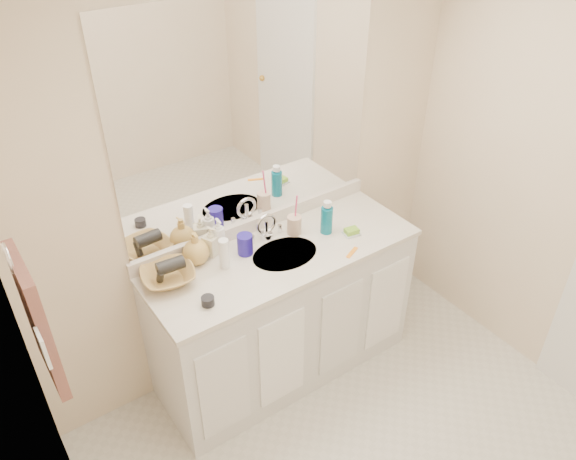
{
  "coord_description": "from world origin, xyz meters",
  "views": [
    {
      "loc": [
        -1.35,
        -0.97,
        2.68
      ],
      "look_at": [
        0.0,
        0.97,
        1.05
      ],
      "focal_mm": 35.0,
      "sensor_mm": 36.0,
      "label": 1
    }
  ],
  "objects": [
    {
      "name": "blue_mug",
      "position": [
        -0.17,
        1.13,
        0.94
      ],
      "size": [
        0.1,
        0.1,
        0.11
      ],
      "primitive_type": "cylinder",
      "rotation": [
        0.0,
        0.0,
        0.17
      ],
      "color": "#211595",
      "rests_on": "countertop"
    },
    {
      "name": "soap_dish",
      "position": [
        0.41,
        0.94,
        0.89
      ],
      "size": [
        0.1,
        0.08,
        0.01
      ],
      "primitive_type": "cube",
      "rotation": [
        0.0,
        0.0,
        -0.18
      ],
      "color": "silver",
      "rests_on": "countertop"
    },
    {
      "name": "green_soap",
      "position": [
        0.41,
        0.94,
        0.9
      ],
      "size": [
        0.08,
        0.07,
        0.03
      ],
      "primitive_type": "cube",
      "rotation": [
        0.0,
        0.0,
        -0.18
      ],
      "color": "#7ABA2D",
      "rests_on": "soap_dish"
    },
    {
      "name": "countertop",
      "position": [
        0.0,
        1.02,
        0.86
      ],
      "size": [
        1.52,
        0.57,
        0.03
      ],
      "primitive_type": "cube",
      "color": "silver",
      "rests_on": "vanity_cabinet"
    },
    {
      "name": "faucet",
      "position": [
        0.0,
        1.18,
        0.94
      ],
      "size": [
        0.02,
        0.02,
        0.11
      ],
      "primitive_type": "cylinder",
      "color": "silver",
      "rests_on": "countertop"
    },
    {
      "name": "extra_white_bottle",
      "position": [
        -0.32,
        1.09,
        0.96
      ],
      "size": [
        0.06,
        0.06,
        0.17
      ],
      "primitive_type": "cylinder",
      "rotation": [
        0.0,
        0.0,
        0.06
      ],
      "color": "white",
      "rests_on": "countertop"
    },
    {
      "name": "mirror",
      "position": [
        0.0,
        1.29,
        1.56
      ],
      "size": [
        1.48,
        0.01,
        1.2
      ],
      "primitive_type": "cube",
      "color": "white",
      "rests_on": "wall_back"
    },
    {
      "name": "wicker_basket",
      "position": [
        -0.61,
        1.15,
        0.91
      ],
      "size": [
        0.31,
        0.31,
        0.07
      ],
      "primitive_type": "imported",
      "rotation": [
        0.0,
        0.0,
        -0.18
      ],
      "color": "#AB8345",
      "rests_on": "countertop"
    },
    {
      "name": "dark_jar",
      "position": [
        -0.53,
        0.88,
        0.9
      ],
      "size": [
        0.08,
        0.08,
        0.04
      ],
      "primitive_type": "cylinder",
      "rotation": [
        0.0,
        0.0,
        0.36
      ],
      "color": "black",
      "rests_on": "countertop"
    },
    {
      "name": "soap_bottle_white",
      "position": [
        -0.27,
        1.23,
        0.98
      ],
      "size": [
        0.08,
        0.08,
        0.2
      ],
      "primitive_type": "imported",
      "rotation": [
        0.0,
        0.0,
        -0.04
      ],
      "color": "white",
      "rests_on": "countertop"
    },
    {
      "name": "orange_comb",
      "position": [
        0.3,
        0.81,
        0.88
      ],
      "size": [
        0.11,
        0.06,
        0.0
      ],
      "primitive_type": "cube",
      "rotation": [
        0.0,
        0.0,
        0.42
      ],
      "color": "orange",
      "rests_on": "countertop"
    },
    {
      "name": "switch_plate",
      "position": [
        -1.27,
        0.57,
        1.3
      ],
      "size": [
        0.01,
        0.08,
        0.13
      ],
      "primitive_type": "cube",
      "color": "white",
      "rests_on": "wall_left"
    },
    {
      "name": "soap_bottle_yellow",
      "position": [
        -0.42,
        1.21,
        0.97
      ],
      "size": [
        0.16,
        0.16,
        0.18
      ],
      "primitive_type": "imported",
      "rotation": [
        0.0,
        0.0,
        -0.17
      ],
      "color": "tan",
      "rests_on": "countertop"
    },
    {
      "name": "vanity_cabinet",
      "position": [
        0.0,
        1.02,
        0.42
      ],
      "size": [
        1.5,
        0.55,
        0.85
      ],
      "primitive_type": "cube",
      "color": "silver",
      "rests_on": "floor"
    },
    {
      "name": "soap_bottle_cream",
      "position": [
        -0.32,
        1.23,
        0.96
      ],
      "size": [
        0.1,
        0.1,
        0.17
      ],
      "primitive_type": "imported",
      "rotation": [
        0.0,
        0.0,
        0.41
      ],
      "color": "beige",
      "rests_on": "countertop"
    },
    {
      "name": "sink_basin",
      "position": [
        0.0,
        1.0,
        0.87
      ],
      "size": [
        0.37,
        0.37,
        0.02
      ],
      "primitive_type": "cylinder",
      "color": "beige",
      "rests_on": "countertop"
    },
    {
      "name": "hand_towel",
      "position": [
        -1.25,
        0.77,
        1.25
      ],
      "size": [
        0.04,
        0.32,
        0.55
      ],
      "primitive_type": "cube",
      "color": "brown",
      "rests_on": "towel_ring"
    },
    {
      "name": "towel_ring",
      "position": [
        -1.27,
        0.77,
        1.55
      ],
      "size": [
        0.01,
        0.11,
        0.11
      ],
      "primitive_type": "torus",
      "rotation": [
        0.0,
        1.57,
        0.0
      ],
      "color": "silver",
      "rests_on": "wall_left"
    },
    {
      "name": "backsplash",
      "position": [
        0.0,
        1.29,
        0.92
      ],
      "size": [
        1.52,
        0.03,
        0.08
      ],
      "primitive_type": "cube",
      "color": "silver",
      "rests_on": "countertop"
    },
    {
      "name": "toothbrush",
      "position": [
        0.16,
        1.13,
        1.03
      ],
      "size": [
        0.02,
        0.04,
        0.2
      ],
      "primitive_type": "cylinder",
      "rotation": [
        0.14,
        0.0,
        -0.18
      ],
      "color": "#FF4381",
      "rests_on": "tan_cup"
    },
    {
      "name": "tan_cup",
      "position": [
        0.15,
        1.13,
        0.93
      ],
      "size": [
        0.09,
        0.09,
        0.11
      ],
      "primitive_type": "cylinder",
      "rotation": [
        0.0,
        0.0,
        -0.19
      ],
      "color": "beige",
      "rests_on": "countertop"
    },
    {
      "name": "hair_dryer",
      "position": [
        -0.59,
        1.15,
        0.97
      ],
      "size": [
        0.14,
        0.08,
        0.07
      ],
      "primitive_type": "cylinder",
      "rotation": [
        0.0,
        1.57,
        -0.07
      ],
      "color": "black",
      "rests_on": "wicker_basket"
    },
    {
      "name": "mouthwash_bottle",
      "position": [
        0.31,
        1.04,
        0.96
      ],
      "size": [
        0.08,
        0.08,
        0.16
      ],
      "primitive_type": "cylinder",
      "rotation": [
        0.0,
        0.0,
        -0.16
      ],
      "color": "#0A6882",
      "rests_on": "countertop"
    },
    {
      "name": "wall_back",
      "position": [
        0.0,
        1.3,
        1.2
      ],
      "size": [
        2.6,
        0.02,
        2.4
      ],
      "primitive_type": "cube",
      "color": "beige",
      "rests_on": "floor"
    }
  ]
}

